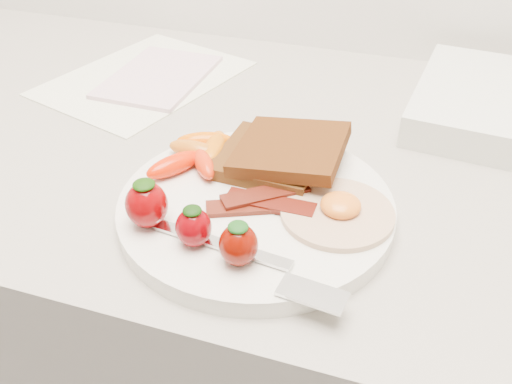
% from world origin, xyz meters
% --- Properties ---
extents(counter, '(2.00, 0.60, 0.90)m').
position_xyz_m(counter, '(0.00, 1.70, 0.45)').
color(counter, gray).
rests_on(counter, ground).
extents(plate, '(0.27, 0.27, 0.02)m').
position_xyz_m(plate, '(0.02, 1.56, 0.91)').
color(plate, white).
rests_on(plate, counter).
extents(toast_lower, '(0.11, 0.11, 0.01)m').
position_xyz_m(toast_lower, '(0.02, 1.63, 0.93)').
color(toast_lower, '#482710').
rests_on(toast_lower, plate).
extents(toast_upper, '(0.11, 0.11, 0.03)m').
position_xyz_m(toast_upper, '(0.04, 1.63, 0.94)').
color(toast_upper, '#3C1A08').
rests_on(toast_upper, toast_lower).
extents(fried_egg, '(0.13, 0.13, 0.02)m').
position_xyz_m(fried_egg, '(0.10, 1.56, 0.92)').
color(fried_egg, silver).
rests_on(fried_egg, plate).
extents(bacon_strips, '(0.10, 0.08, 0.01)m').
position_xyz_m(bacon_strips, '(0.03, 1.56, 0.92)').
color(bacon_strips, '#370B02').
rests_on(bacon_strips, plate).
extents(baby_carrots, '(0.08, 0.11, 0.02)m').
position_xyz_m(baby_carrots, '(-0.06, 1.61, 0.93)').
color(baby_carrots, '#C46415').
rests_on(baby_carrots, plate).
extents(strawberries, '(0.13, 0.06, 0.05)m').
position_xyz_m(strawberries, '(-0.02, 1.49, 0.94)').
color(strawberries, '#750003').
rests_on(strawberries, plate).
extents(fork, '(0.18, 0.06, 0.00)m').
position_xyz_m(fork, '(0.06, 1.47, 0.92)').
color(fork, silver).
rests_on(fork, plate).
extents(paper_sheet, '(0.28, 0.32, 0.00)m').
position_xyz_m(paper_sheet, '(-0.23, 1.81, 0.90)').
color(paper_sheet, '#E9EBCF').
rests_on(paper_sheet, counter).
extents(notepad, '(0.13, 0.18, 0.01)m').
position_xyz_m(notepad, '(-0.21, 1.81, 0.91)').
color(notepad, beige).
rests_on(notepad, paper_sheet).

